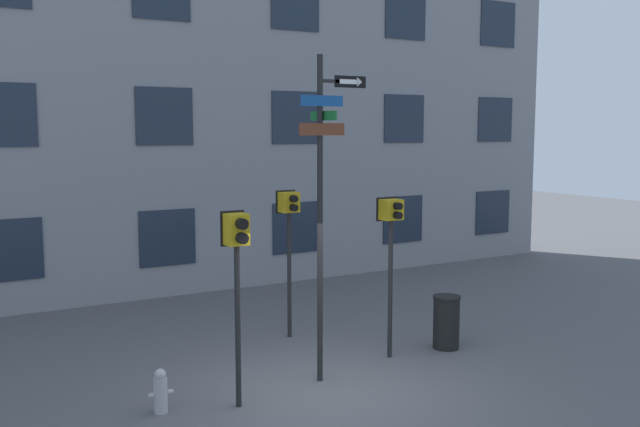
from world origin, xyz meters
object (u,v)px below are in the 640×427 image
at_px(fire_hydrant, 161,391).
at_px(trash_bin, 446,322).
at_px(pedestrian_signal_right, 391,233).
at_px(pedestrian_signal_across, 289,222).
at_px(pedestrian_signal_left, 237,255).
at_px(street_sign_pole, 323,193).

distance_m(fire_hydrant, trash_bin, 5.38).
bearing_deg(pedestrian_signal_right, fire_hydrant, -174.87).
bearing_deg(pedestrian_signal_across, trash_bin, -44.39).
xyz_separation_m(pedestrian_signal_right, trash_bin, (1.18, -0.10, -1.70)).
bearing_deg(trash_bin, fire_hydrant, -177.07).
xyz_separation_m(pedestrian_signal_left, fire_hydrant, (-1.03, 0.35, -1.89)).
distance_m(street_sign_pole, fire_hydrant, 3.73).
relative_size(pedestrian_signal_right, fire_hydrant, 4.41).
distance_m(street_sign_pole, pedestrian_signal_across, 2.56).
distance_m(pedestrian_signal_left, pedestrian_signal_across, 3.50).
bearing_deg(pedestrian_signal_left, trash_bin, 8.21).
relative_size(pedestrian_signal_right, pedestrian_signal_across, 0.99).
distance_m(street_sign_pole, pedestrian_signal_right, 1.80).
bearing_deg(pedestrian_signal_right, pedestrian_signal_across, 115.33).
bearing_deg(fire_hydrant, pedestrian_signal_right, 5.13).
height_order(pedestrian_signal_left, pedestrian_signal_right, pedestrian_signal_left).
relative_size(pedestrian_signal_across, trash_bin, 2.90).
relative_size(street_sign_pole, pedestrian_signal_across, 1.80).
bearing_deg(pedestrian_signal_left, fire_hydrant, 161.14).
distance_m(pedestrian_signal_right, fire_hydrant, 4.61).
height_order(pedestrian_signal_right, pedestrian_signal_across, pedestrian_signal_across).
bearing_deg(pedestrian_signal_left, pedestrian_signal_right, 12.94).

